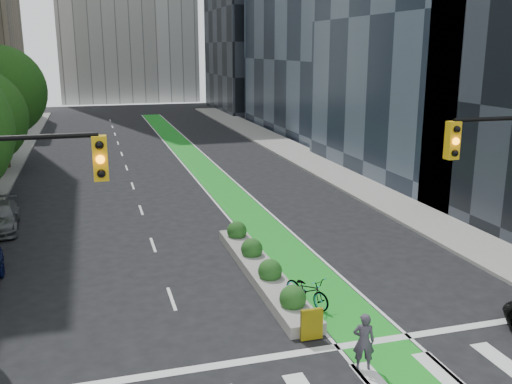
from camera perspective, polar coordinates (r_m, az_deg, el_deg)
ground at (r=16.34m, az=3.87°, el=-18.09°), size 160.00×160.00×0.00m
sidewalk_right at (r=42.33m, az=7.33°, el=2.29°), size 3.60×90.00×0.15m
bike_lane_paint at (r=44.51m, az=-5.75°, el=2.83°), size 2.20×70.00×0.01m
building_dark_end at (r=84.84m, az=0.89°, el=17.75°), size 14.00×18.00×28.00m
median_planter at (r=22.48m, az=0.60°, el=-7.60°), size 1.20×10.26×1.10m
bicycle at (r=20.22m, az=5.14°, el=-9.73°), size 1.49×2.16×1.08m
cyclist at (r=16.58m, az=10.72°, el=-14.46°), size 0.71×0.59×1.68m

